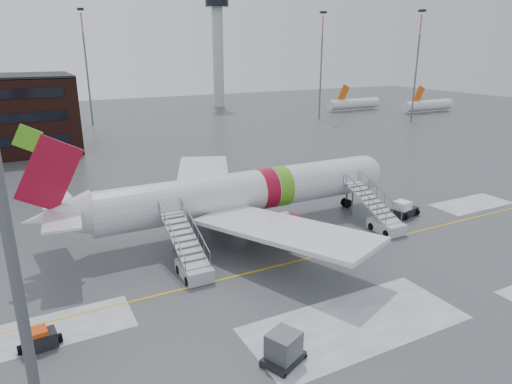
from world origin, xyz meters
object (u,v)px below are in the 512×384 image
airstair_aft (191,260)px  baggage_tractor (40,340)px  airstair_fwd (381,218)px  pushback_tug (404,209)px  airliner (237,194)px  uld_container (284,349)px

airstair_aft → baggage_tractor: 11.74m
airstair_fwd → pushback_tug: size_ratio=2.50×
airstair_fwd → airstair_aft: 18.83m
airliner → airstair_fwd: (11.83, -6.54, -2.35)m
pushback_tug → baggage_tractor: 34.63m
airstair_aft → baggage_tractor: airstair_aft is taller
uld_container → baggage_tractor: bearing=147.1°
airliner → airstair_fwd: airliner is taller
airstair_fwd → uld_container: bearing=-145.9°
airstair_fwd → baggage_tractor: airstair_fwd is taller
airstair_fwd → baggage_tractor: 29.95m
airstair_fwd → uld_container: airstair_fwd is taller
airstair_aft → airliner: bearing=43.1°
airstair_aft → pushback_tug: size_ratio=2.50×
airstair_aft → pushback_tug: bearing=3.9°
airstair_aft → uld_container: bearing=-86.0°
baggage_tractor → airstair_aft: bearing=23.5°
airliner → baggage_tractor: (-17.75, -11.22, -2.90)m
airliner → uld_container: bearing=-108.2°
airstair_fwd → uld_container: (-17.97, -12.18, -0.22)m
airliner → airstair_aft: (-7.00, -6.54, -2.35)m
airstair_fwd → baggage_tractor: size_ratio=3.22×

